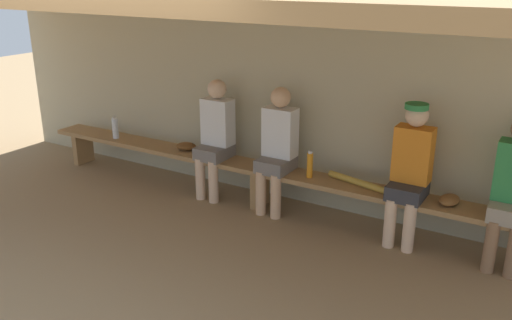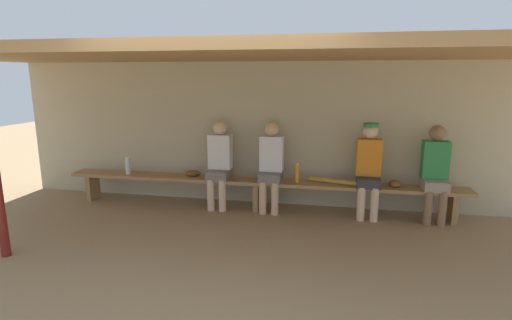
# 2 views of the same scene
# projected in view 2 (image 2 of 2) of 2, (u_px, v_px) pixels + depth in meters

# --- Properties ---
(ground_plane) EXTENTS (24.00, 24.00, 0.00)m
(ground_plane) POSITION_uv_depth(u_px,v_px,m) (231.00, 253.00, 4.50)
(ground_plane) COLOR #937754
(back_wall) EXTENTS (8.00, 0.20, 2.20)m
(back_wall) POSITION_uv_depth(u_px,v_px,m) (263.00, 133.00, 6.19)
(back_wall) COLOR #B7AD8C
(back_wall) RESTS_ON ground
(dugout_roof) EXTENTS (8.00, 2.80, 0.12)m
(dugout_roof) POSITION_uv_depth(u_px,v_px,m) (244.00, 52.00, 4.70)
(dugout_roof) COLOR #9E7547
(dugout_roof) RESTS_ON back_wall
(bench) EXTENTS (6.00, 0.36, 0.46)m
(bench) POSITION_uv_depth(u_px,v_px,m) (257.00, 185.00, 5.91)
(bench) COLOR #9E7547
(bench) RESTS_ON ground
(player_in_blue) EXTENTS (0.34, 0.42, 1.34)m
(player_in_blue) POSITION_uv_depth(u_px,v_px,m) (369.00, 166.00, 5.54)
(player_in_blue) COLOR #333338
(player_in_blue) RESTS_ON ground
(player_leftmost) EXTENTS (0.34, 0.42, 1.34)m
(player_leftmost) POSITION_uv_depth(u_px,v_px,m) (271.00, 163.00, 5.80)
(player_leftmost) COLOR slate
(player_leftmost) RESTS_ON ground
(player_near_post) EXTENTS (0.34, 0.42, 1.34)m
(player_near_post) POSITION_uv_depth(u_px,v_px,m) (435.00, 170.00, 5.37)
(player_near_post) COLOR gray
(player_near_post) RESTS_ON ground
(player_middle) EXTENTS (0.34, 0.42, 1.34)m
(player_middle) POSITION_uv_depth(u_px,v_px,m) (219.00, 161.00, 5.95)
(player_middle) COLOR slate
(player_middle) RESTS_ON ground
(water_bottle_clear) EXTENTS (0.06, 0.06, 0.28)m
(water_bottle_clear) POSITION_uv_depth(u_px,v_px,m) (297.00, 173.00, 5.74)
(water_bottle_clear) COLOR orange
(water_bottle_clear) RESTS_ON bench
(water_bottle_green) EXTENTS (0.08, 0.08, 0.27)m
(water_bottle_green) POSITION_uv_depth(u_px,v_px,m) (128.00, 166.00, 6.22)
(water_bottle_green) COLOR silver
(water_bottle_green) RESTS_ON bench
(baseball_glove_dark_brown) EXTENTS (0.21, 0.27, 0.09)m
(baseball_glove_dark_brown) POSITION_uv_depth(u_px,v_px,m) (395.00, 184.00, 5.53)
(baseball_glove_dark_brown) COLOR brown
(baseball_glove_dark_brown) RESTS_ON bench
(baseball_glove_tan) EXTENTS (0.28, 0.23, 0.09)m
(baseball_glove_tan) POSITION_uv_depth(u_px,v_px,m) (193.00, 173.00, 6.11)
(baseball_glove_tan) COLOR brown
(baseball_glove_tan) RESTS_ON bench
(baseball_bat) EXTENTS (0.89, 0.29, 0.07)m
(baseball_bat) POSITION_uv_depth(u_px,v_px,m) (339.00, 182.00, 5.66)
(baseball_bat) COLOR #B28C33
(baseball_bat) RESTS_ON bench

